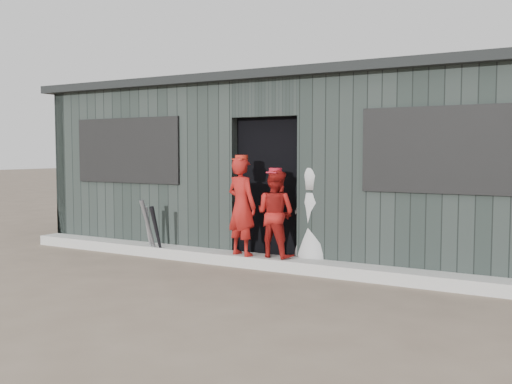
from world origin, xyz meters
The scene contains 9 objects.
ground centered at (0.00, 0.00, 0.00)m, with size 80.00×80.00×0.00m, color brown.
curb centered at (0.00, 1.82, 0.07)m, with size 8.00×0.36×0.15m, color #ACACA7.
bat_left centered at (-1.75, 1.70, 0.37)m, with size 0.07×0.07×0.74m, color #97979F.
bat_mid centered at (-1.67, 1.62, 0.42)m, with size 0.07×0.07×0.86m, color slate.
bat_right centered at (-1.52, 1.61, 0.38)m, with size 0.07×0.07×0.77m, color black.
player_red_left centered at (-0.19, 1.75, 0.81)m, with size 0.48×0.31×1.31m, color maroon.
player_red_right centered at (0.26, 1.86, 0.72)m, with size 0.56×0.43×1.14m, color maroon.
player_grey_back centered at (0.68, 2.14, 0.68)m, with size 0.67×0.43×1.37m, color #B3B3B3.
dugout centered at (0.00, 3.50, 1.29)m, with size 8.30×3.30×2.62m.
Camera 1 is at (3.69, -4.71, 1.52)m, focal length 40.00 mm.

